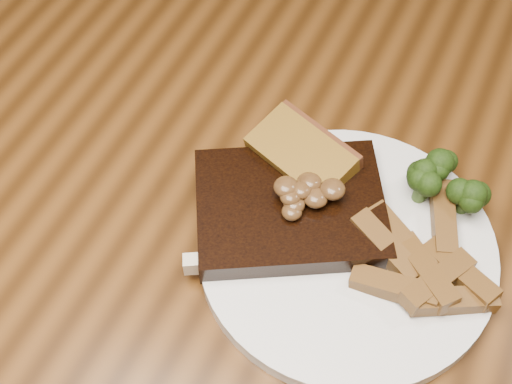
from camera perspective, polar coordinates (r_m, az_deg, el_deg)
dining_table at (r=0.74m, az=-1.70°, el=-5.96°), size 1.60×0.90×0.75m
plate at (r=0.64m, az=7.26°, el=-4.69°), size 0.29×0.29×0.01m
steak at (r=0.64m, az=2.75°, el=-1.35°), size 0.21×0.19×0.02m
steak_bone at (r=0.62m, az=0.59°, el=-5.59°), size 0.13×0.08×0.02m
mushroom_pile at (r=0.62m, az=3.96°, el=-0.05°), size 0.06×0.06×0.03m
garlic_bread at (r=0.67m, az=3.54°, el=2.01°), size 0.11×0.08×0.02m
potato_wedges at (r=0.63m, az=13.96°, el=-5.42°), size 0.10×0.10×0.02m
broccoli_cluster at (r=0.66m, az=13.78°, el=0.40°), size 0.07×0.07×0.04m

